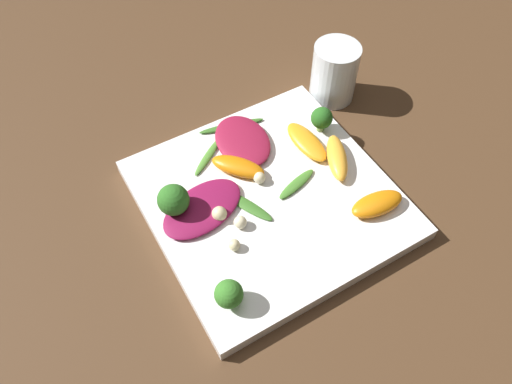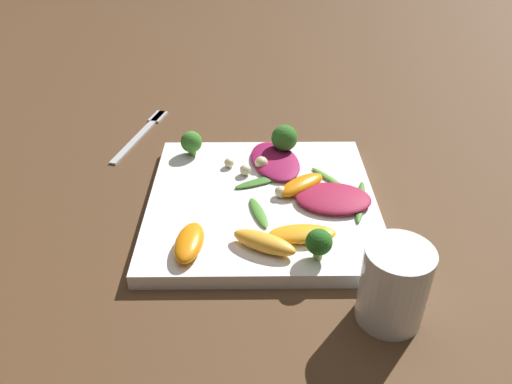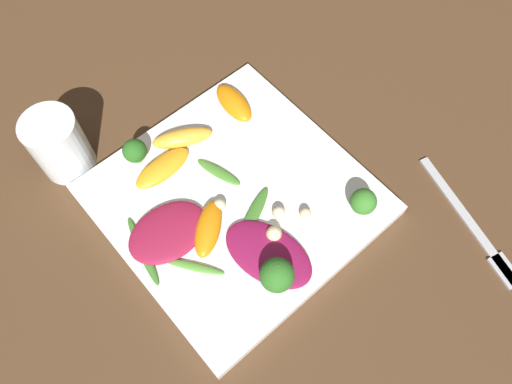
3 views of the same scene
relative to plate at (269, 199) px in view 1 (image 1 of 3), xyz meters
name	(u,v)px [view 1 (image 1 of 3)]	position (x,y,z in m)	size (l,w,h in m)	color
ground_plane	(269,203)	(0.00, 0.00, -0.01)	(2.40, 2.40, 0.00)	#4C331E
plate	(269,199)	(0.00, 0.00, 0.00)	(0.29, 0.29, 0.02)	white
drinking_glass	(334,73)	(0.12, -0.18, 0.03)	(0.07, 0.07, 0.09)	white
radicchio_leaf_0	(203,208)	(0.02, 0.08, 0.01)	(0.09, 0.12, 0.01)	maroon
radicchio_leaf_1	(243,141)	(0.09, -0.01, 0.02)	(0.10, 0.08, 0.01)	maroon
orange_segment_0	(335,155)	(0.00, -0.10, 0.02)	(0.08, 0.06, 0.02)	#FCAD33
orange_segment_1	(377,204)	(-0.08, -0.10, 0.02)	(0.04, 0.07, 0.02)	orange
orange_segment_2	(238,167)	(0.05, 0.01, 0.02)	(0.07, 0.07, 0.02)	orange
orange_segment_3	(306,142)	(0.04, -0.08, 0.02)	(0.08, 0.03, 0.01)	orange
broccoli_floret_0	(322,118)	(0.06, -0.12, 0.03)	(0.03, 0.03, 0.04)	#84AD5B
broccoli_floret_1	(229,294)	(-0.10, 0.11, 0.03)	(0.03, 0.03, 0.04)	#7A9E51
broccoli_floret_2	(173,200)	(0.03, 0.11, 0.03)	(0.04, 0.04, 0.04)	#7A9E51
arugula_sprig_0	(208,156)	(0.09, 0.04, 0.01)	(0.05, 0.06, 0.00)	#518E33
arugula_sprig_1	(232,126)	(0.12, -0.01, 0.01)	(0.03, 0.09, 0.01)	#3D7528
arugula_sprig_2	(297,184)	(-0.01, -0.04, 0.01)	(0.03, 0.06, 0.01)	#47842D
arugula_sprig_3	(246,205)	(0.00, 0.03, 0.01)	(0.08, 0.05, 0.00)	#3D7528
macadamia_nut_0	(221,216)	(0.00, 0.07, 0.02)	(0.02, 0.02, 0.02)	beige
macadamia_nut_1	(234,245)	(-0.05, 0.07, 0.02)	(0.01, 0.01, 0.01)	beige
macadamia_nut_2	(240,222)	(-0.02, 0.05, 0.02)	(0.02, 0.02, 0.02)	beige
macadamia_nut_3	(259,178)	(0.02, 0.00, 0.02)	(0.02, 0.02, 0.02)	beige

